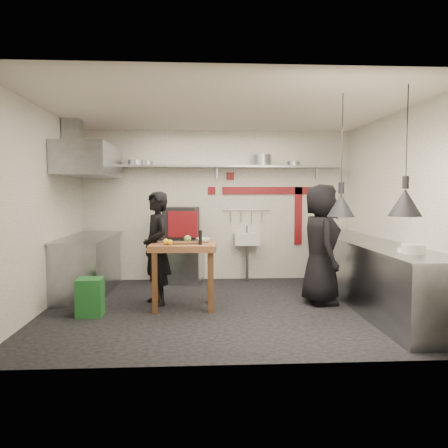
{
  "coord_description": "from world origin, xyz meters",
  "views": [
    {
      "loc": [
        -0.35,
        -6.12,
        1.62
      ],
      "look_at": [
        0.03,
        0.3,
        1.17
      ],
      "focal_mm": 35.0,
      "sensor_mm": 36.0,
      "label": 1
    }
  ],
  "objects": [
    {
      "name": "chef_right",
      "position": [
        1.45,
        0.16,
        0.88
      ],
      "size": [
        0.57,
        0.87,
        1.76
      ],
      "primitive_type": "imported",
      "rotation": [
        0.0,
        0.0,
        1.56
      ],
      "color": "black",
      "rests_on": "floor"
    },
    {
      "name": "oven_glass",
      "position": [
        -0.62,
        1.5,
        1.09
      ],
      "size": [
        0.39,
        0.08,
        0.34
      ],
      "primitive_type": "cube",
      "rotation": [
        0.0,
        0.0,
        -0.16
      ],
      "color": "black",
      "rests_on": "oven_door"
    },
    {
      "name": "lemon_a",
      "position": [
        -0.8,
        -0.11,
        0.96
      ],
      "size": [
        0.1,
        0.1,
        0.09
      ],
      "primitive_type": "sphere",
      "rotation": [
        0.0,
        0.0,
        0.17
      ],
      "color": "orange",
      "rests_on": "prep_table"
    },
    {
      "name": "small_bowl_right",
      "position": [
        2.1,
        -1.13,
        0.96
      ],
      "size": [
        0.25,
        0.25,
        0.05
      ],
      "primitive_type": "cylinder",
      "rotation": [
        0.0,
        0.0,
        0.41
      ],
      "color": "silver",
      "rests_on": "counter_right_top"
    },
    {
      "name": "counter_right",
      "position": [
        2.15,
        0.0,
        0.45
      ],
      "size": [
        0.7,
        3.8,
        0.9
      ],
      "primitive_type": "cube",
      "color": "gray",
      "rests_on": "floor"
    },
    {
      "name": "lemon_b",
      "position": [
        -0.74,
        -0.16,
        0.96
      ],
      "size": [
        0.09,
        0.09,
        0.08
      ],
      "primitive_type": "sphere",
      "rotation": [
        0.0,
        0.0,
        0.26
      ],
      "color": "orange",
      "rests_on": "prep_table"
    },
    {
      "name": "oven_door",
      "position": [
        -0.62,
        1.47,
        1.09
      ],
      "size": [
        0.52,
        0.12,
        0.46
      ],
      "primitive_type": "cube",
      "rotation": [
        0.0,
        0.0,
        -0.16
      ],
      "color": "maroon",
      "rests_on": "combi_oven"
    },
    {
      "name": "prep_table",
      "position": [
        -0.56,
        0.0,
        0.46
      ],
      "size": [
        0.96,
        0.69,
        0.92
      ],
      "primitive_type": null,
      "rotation": [
        0.0,
        0.0,
        -0.06
      ],
      "color": "brown",
      "rests_on": "floor"
    },
    {
      "name": "pan_far_left",
      "position": [
        -1.48,
        1.92,
        2.19
      ],
      "size": [
        0.35,
        0.35,
        0.09
      ],
      "primitive_type": "cylinder",
      "rotation": [
        0.0,
        0.0,
        -0.34
      ],
      "color": "gray",
      "rests_on": "back_shelf"
    },
    {
      "name": "counter_left",
      "position": [
        -2.15,
        1.05,
        0.45
      ],
      "size": [
        0.7,
        1.9,
        0.9
      ],
      "primitive_type": "cube",
      "color": "gray",
      "rests_on": "floor"
    },
    {
      "name": "oven_stand",
      "position": [
        -0.64,
        1.82,
        0.4
      ],
      "size": [
        0.8,
        0.74,
        0.8
      ],
      "primitive_type": "cube",
      "rotation": [
        0.0,
        0.0,
        -0.16
      ],
      "color": "gray",
      "rests_on": "floor"
    },
    {
      "name": "wall_left",
      "position": [
        -2.5,
        0.0,
        1.4
      ],
      "size": [
        0.04,
        4.2,
        2.8
      ],
      "primitive_type": "cube",
      "color": "silver",
      "rests_on": "floor"
    },
    {
      "name": "counter_right_top",
      "position": [
        2.15,
        0.0,
        0.92
      ],
      "size": [
        0.76,
        3.9,
        0.03
      ],
      "primitive_type": "cube",
      "color": "gray",
      "rests_on": "counter_right"
    },
    {
      "name": "ceiling",
      "position": [
        0.0,
        0.0,
        2.8
      ],
      "size": [
        5.0,
        5.0,
        0.0
      ],
      "primitive_type": "plane",
      "color": "silver",
      "rests_on": "floor"
    },
    {
      "name": "veg_ball",
      "position": [
        -0.51,
        0.17,
        0.97
      ],
      "size": [
        0.14,
        0.14,
        0.11
      ],
      "primitive_type": "sphere",
      "rotation": [
        0.0,
        0.0,
        -0.39
      ],
      "color": "#679241",
      "rests_on": "prep_table"
    },
    {
      "name": "back_shelf",
      "position": [
        0.0,
        1.92,
        2.12
      ],
      "size": [
        4.6,
        0.34,
        0.04
      ],
      "primitive_type": "cube",
      "color": "gray",
      "rests_on": "wall_back"
    },
    {
      "name": "sink_drain",
      "position": [
        0.55,
        1.88,
        0.34
      ],
      "size": [
        0.06,
        0.06,
        0.66
      ],
      "primitive_type": "cylinder",
      "color": "gray",
      "rests_on": "floor"
    },
    {
      "name": "wall_front",
      "position": [
        0.0,
        -2.1,
        1.4
      ],
      "size": [
        5.0,
        0.04,
        2.8
      ],
      "primitive_type": "cube",
      "color": "silver",
      "rests_on": "floor"
    },
    {
      "name": "shelf_bracket_mid",
      "position": [
        0.0,
        2.07,
        2.02
      ],
      "size": [
        0.04,
        0.06,
        0.24
      ],
      "primitive_type": "cube",
      "color": "gray",
      "rests_on": "wall_back"
    },
    {
      "name": "red_tile_b",
      "position": [
        -0.1,
        2.08,
        1.68
      ],
      "size": [
        0.14,
        0.02,
        0.14
      ],
      "primitive_type": "cube",
      "color": "maroon",
      "rests_on": "wall_back"
    },
    {
      "name": "pepper_mill",
      "position": [
        -0.32,
        -0.13,
        1.02
      ],
      "size": [
        0.06,
        0.06,
        0.2
      ],
      "primitive_type": "cylinder",
      "rotation": [
        0.0,
        0.0,
        -0.3
      ],
      "color": "black",
      "rests_on": "prep_table"
    },
    {
      "name": "stock_pot",
      "position": [
        0.82,
        1.92,
        2.24
      ],
      "size": [
        0.38,
        0.38,
        0.2
      ],
      "primitive_type": "cylinder",
      "rotation": [
        0.0,
        0.0,
        0.13
      ],
      "color": "gray",
      "rests_on": "back_shelf"
    },
    {
      "name": "pan_mid_left",
      "position": [
        -1.28,
        1.92,
        2.18
      ],
      "size": [
        0.3,
        0.3,
        0.07
      ],
      "primitive_type": "cylinder",
      "rotation": [
        0.0,
        0.0,
        0.28
      ],
      "color": "gray",
      "rests_on": "back_shelf"
    },
    {
      "name": "pan_right",
      "position": [
        1.42,
        1.92,
        2.18
      ],
      "size": [
        0.28,
        0.28,
        0.08
      ],
      "primitive_type": "cylinder",
      "rotation": [
        0.0,
        0.0,
        0.24
      ],
      "color": "gray",
      "rests_on": "back_shelf"
    },
    {
      "name": "floor",
      "position": [
        0.0,
        0.0,
        0.0
      ],
      "size": [
        5.0,
        5.0,
        0.0
      ],
      "primitive_type": "plane",
      "color": "black",
      "rests_on": "ground"
    },
    {
      "name": "green_bin",
      "position": [
        -1.79,
        -0.3,
        0.25
      ],
      "size": [
        0.34,
        0.34,
        0.5
      ],
      "primitive_type": "cube",
      "rotation": [
        0.0,
        0.0,
        0.03
      ],
      "color": "#1C5C24",
      "rests_on": "floor"
    },
    {
      "name": "chef_left",
      "position": [
        -0.96,
        0.26,
        0.83
      ],
      "size": [
        0.61,
        0.71,
        1.65
      ],
      "primitive_type": "imported",
      "rotation": [
        0.0,
        0.0,
        -1.14
      ],
      "color": "black",
      "rests_on": "floor"
    },
    {
      "name": "hood_duct",
      "position": [
        -2.35,
        1.05,
        2.55
      ],
      "size": [
        0.28,
        0.28,
        0.5
      ],
      "primitive_type": "cube",
      "color": "gray",
      "rests_on": "ceiling"
    },
    {
      "name": "cutting_board",
      "position": [
        -0.54,
        -0.0,
        0.93
      ],
      "size": [
        0.38,
        0.29,
        0.02
      ],
      "primitive_type": "cube",
      "rotation": [
        0.0,
        0.0,
        0.1
      ],
      "color": "#55341C",
      "rests_on": "prep_table"
    },
    {
      "name": "steel_tray",
      "position": [
        -0.84,
        0.17,
        0.94
      ],
      "size": [
        0.21,
        0.17,
        0.03
      ],
      "primitive_type": "cube",
      "rotation": [
        0.0,
        0.0,
        -0.31
      ],
      "color": "gray",
      "rests_on": "prep_table"
    },
    {
      "name": "sink_tap",
      "position": [
        0.55,
        1.92,
        0.96
      ],
      "size": [
        0.03,
        0.03,
        0.14
      ],
      "primitive_type": "cylinder",
      "color": "gray",
      "rests_on": "hand_sink"
    },
    {
      "name": "extractor_hood",
      "position": [
        -2.1,
        1.05,
        2.15
      ],
      "size": [
        0.78,
        1.6,
        0.5
      ],
      "primitive_type": "cube",
      "color": "gray",
      "rests_on": "ceiling"
    },
    {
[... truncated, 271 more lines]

